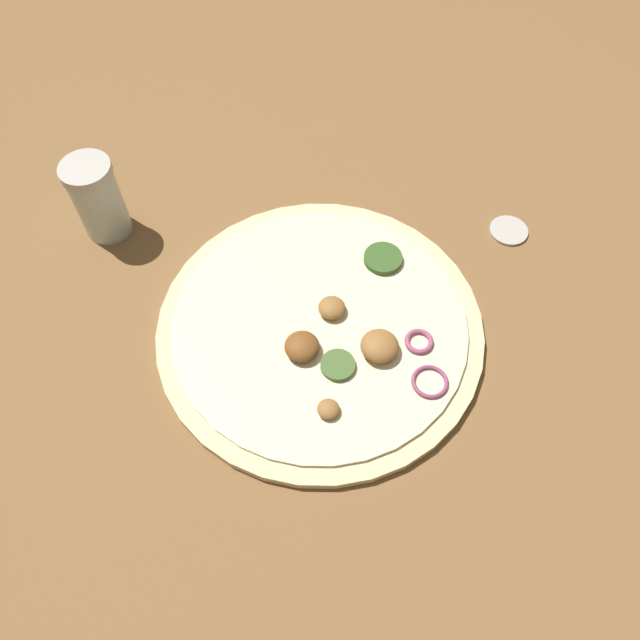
% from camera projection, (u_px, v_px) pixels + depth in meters
% --- Properties ---
extents(ground_plane, '(3.00, 3.00, 0.00)m').
position_uv_depth(ground_plane, '(320.00, 330.00, 0.68)').
color(ground_plane, brown).
extents(pizza, '(0.35, 0.35, 0.03)m').
position_uv_depth(pizza, '(322.00, 327.00, 0.67)').
color(pizza, beige).
rests_on(pizza, ground_plane).
extents(spice_jar, '(0.06, 0.06, 0.10)m').
position_uv_depth(spice_jar, '(98.00, 199.00, 0.71)').
color(spice_jar, silver).
rests_on(spice_jar, ground_plane).
extents(loose_cap, '(0.05, 0.05, 0.01)m').
position_uv_depth(loose_cap, '(509.00, 230.00, 0.75)').
color(loose_cap, beige).
rests_on(loose_cap, ground_plane).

